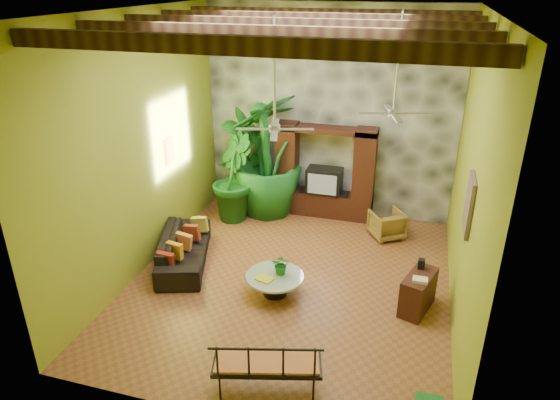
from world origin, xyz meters
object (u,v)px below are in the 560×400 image
(entertainment_center, at_px, (324,179))
(sofa, at_px, (184,248))
(ceiling_fan_front, at_px, (275,116))
(tall_plant_a, at_px, (248,159))
(side_console, at_px, (418,292))
(coffee_table, at_px, (275,282))
(tall_plant_c, at_px, (267,155))
(iron_bench, at_px, (265,364))
(wicker_armchair, at_px, (387,224))
(tall_plant_b, at_px, (232,177))
(ceiling_fan_back, at_px, (394,101))

(entertainment_center, xyz_separation_m, sofa, (-2.31, -3.08, -0.63))
(ceiling_fan_front, xyz_separation_m, tall_plant_a, (-1.78, 3.55, -2.12))
(side_console, bearing_deg, coffee_table, -156.36)
(tall_plant_a, bearing_deg, tall_plant_c, -22.12)
(coffee_table, height_order, side_console, side_console)
(entertainment_center, distance_m, iron_bench, 6.07)
(tall_plant_a, xyz_separation_m, side_console, (4.39, -3.40, -0.93))
(entertainment_center, distance_m, wicker_armchair, 1.92)
(tall_plant_b, height_order, coffee_table, tall_plant_b)
(sofa, xyz_separation_m, tall_plant_a, (0.33, 3.10, 0.95))
(entertainment_center, height_order, tall_plant_b, entertainment_center)
(ceiling_fan_back, relative_size, tall_plant_b, 0.88)
(ceiling_fan_front, relative_size, iron_bench, 1.14)
(iron_bench, bearing_deg, wicker_armchair, 61.99)
(ceiling_fan_front, height_order, coffee_table, ceiling_fan_front)
(coffee_table, bearing_deg, iron_bench, -76.34)
(tall_plant_a, xyz_separation_m, tall_plant_b, (-0.13, -0.80, -0.22))
(entertainment_center, height_order, tall_plant_c, tall_plant_c)
(iron_bench, bearing_deg, tall_plant_a, 96.61)
(tall_plant_c, bearing_deg, entertainment_center, 9.34)
(wicker_armchair, distance_m, tall_plant_c, 3.29)
(tall_plant_b, xyz_separation_m, tall_plant_c, (0.73, 0.55, 0.45))
(entertainment_center, bearing_deg, side_console, -54.59)
(sofa, relative_size, coffee_table, 2.08)
(entertainment_center, relative_size, tall_plant_a, 0.94)
(tall_plant_c, xyz_separation_m, coffee_table, (1.21, -3.41, -1.25))
(tall_plant_a, height_order, tall_plant_c, tall_plant_c)
(tall_plant_a, xyz_separation_m, iron_bench, (2.38, -6.05, -0.75))
(tall_plant_c, bearing_deg, wicker_armchair, -10.18)
(tall_plant_b, height_order, tall_plant_c, tall_plant_c)
(sofa, height_order, tall_plant_b, tall_plant_b)
(sofa, bearing_deg, ceiling_fan_back, -92.05)
(entertainment_center, distance_m, tall_plant_b, 2.26)
(entertainment_center, relative_size, wicker_armchair, 3.44)
(ceiling_fan_back, height_order, tall_plant_c, ceiling_fan_back)
(ceiling_fan_front, relative_size, tall_plant_a, 0.73)
(side_console, bearing_deg, ceiling_fan_back, 137.10)
(ceiling_fan_front, distance_m, sofa, 3.75)
(entertainment_center, xyz_separation_m, coffee_table, (-0.18, -3.64, -0.71))
(ceiling_fan_front, height_order, tall_plant_a, ceiling_fan_front)
(side_console, bearing_deg, tall_plant_a, 160.23)
(entertainment_center, distance_m, ceiling_fan_back, 3.50)
(ceiling_fan_front, relative_size, wicker_armchair, 2.67)
(entertainment_center, height_order, ceiling_fan_back, ceiling_fan_back)
(sofa, height_order, iron_bench, iron_bench)
(iron_bench, height_order, side_console, iron_bench)
(ceiling_fan_back, distance_m, side_console, 3.47)
(wicker_armchair, relative_size, tall_plant_b, 0.33)
(wicker_armchair, height_order, tall_plant_c, tall_plant_c)
(tall_plant_a, distance_m, side_console, 5.63)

